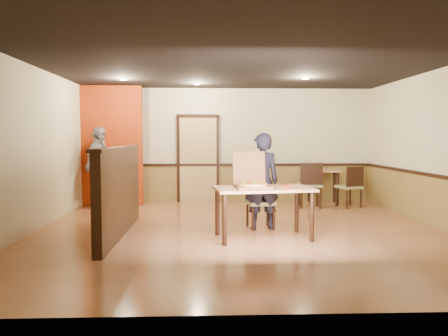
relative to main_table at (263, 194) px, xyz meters
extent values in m
plane|color=#C0784A|center=(-0.31, 0.53, -0.70)|extent=(7.00, 7.00, 0.00)
plane|color=black|center=(-0.31, 0.53, 2.10)|extent=(7.00, 7.00, 0.00)
plane|color=beige|center=(-0.31, 4.03, 0.70)|extent=(7.00, 0.00, 7.00)
plane|color=beige|center=(-3.81, 0.53, 0.70)|extent=(0.00, 7.00, 7.00)
plane|color=beige|center=(3.19, 0.53, 0.70)|extent=(0.00, 7.00, 7.00)
cube|color=olive|center=(-0.31, 4.00, -0.25)|extent=(7.00, 0.04, 0.90)
cube|color=black|center=(-0.31, 3.98, 0.22)|extent=(7.00, 0.06, 0.06)
cube|color=olive|center=(3.16, 0.53, -0.25)|extent=(0.04, 7.00, 0.90)
cube|color=black|center=(3.14, 0.53, 0.22)|extent=(0.06, 7.00, 0.06)
cube|color=#D9B56F|center=(-1.11, 3.99, 0.35)|extent=(0.90, 0.06, 2.10)
cube|color=black|center=(-2.31, 0.33, 0.00)|extent=(0.14, 3.00, 1.40)
cube|color=black|center=(-2.31, 0.33, 0.72)|extent=(0.20, 3.10, 0.05)
cube|color=#9D2D0B|center=(-3.21, 3.53, 0.70)|extent=(1.60, 0.20, 2.78)
cylinder|color=beige|center=(-2.61, 2.33, 2.08)|extent=(0.14, 0.14, 0.02)
cylinder|color=beige|center=(-1.11, 3.03, 2.08)|extent=(0.14, 0.14, 0.02)
cylinder|color=beige|center=(1.09, 2.03, 2.08)|extent=(0.14, 0.14, 0.02)
cube|color=tan|center=(0.00, 0.00, 0.09)|extent=(1.61, 1.05, 0.04)
cylinder|color=black|center=(-0.62, -0.44, -0.31)|extent=(0.07, 0.07, 0.77)
cylinder|color=black|center=(-0.72, 0.26, -0.31)|extent=(0.07, 0.07, 0.77)
cylinder|color=black|center=(0.72, -0.26, -0.31)|extent=(0.07, 0.07, 0.77)
cylinder|color=black|center=(0.62, 0.44, -0.31)|extent=(0.07, 0.07, 0.77)
cube|color=olive|center=(0.05, 0.76, -0.25)|extent=(0.52, 0.52, 0.06)
cube|color=black|center=(0.02, 0.97, 0.00)|extent=(0.43, 0.11, 0.43)
cylinder|color=black|center=(-0.11, 0.55, -0.50)|extent=(0.04, 0.04, 0.39)
cylinder|color=black|center=(-0.16, 0.92, -0.50)|extent=(0.04, 0.04, 0.39)
cylinder|color=black|center=(0.26, 0.61, -0.50)|extent=(0.04, 0.04, 0.39)
cylinder|color=black|center=(0.21, 0.98, -0.50)|extent=(0.04, 0.04, 0.39)
cube|color=olive|center=(1.46, 3.03, -0.19)|extent=(0.55, 0.55, 0.07)
cube|color=black|center=(1.43, 2.80, 0.09)|extent=(0.49, 0.09, 0.49)
cylinder|color=black|center=(1.68, 3.22, -0.48)|extent=(0.05, 0.05, 0.44)
cylinder|color=black|center=(1.65, 2.80, -0.48)|extent=(0.05, 0.05, 0.44)
cylinder|color=black|center=(1.26, 3.26, -0.48)|extent=(0.05, 0.05, 0.44)
cylinder|color=black|center=(1.23, 2.84, -0.48)|extent=(0.05, 0.05, 0.44)
cube|color=olive|center=(2.36, 3.03, -0.23)|extent=(0.60, 0.60, 0.06)
cube|color=black|center=(2.43, 2.83, 0.02)|extent=(0.44, 0.19, 0.45)
cylinder|color=black|center=(2.47, 3.27, -0.50)|extent=(0.04, 0.04, 0.41)
cylinder|color=black|center=(2.60, 2.91, -0.50)|extent=(0.04, 0.04, 0.41)
cylinder|color=black|center=(2.11, 3.15, -0.50)|extent=(0.04, 0.04, 0.41)
cylinder|color=black|center=(2.24, 2.78, -0.50)|extent=(0.04, 0.04, 0.41)
cube|color=tan|center=(1.91, 3.58, 0.11)|extent=(0.89, 0.89, 0.04)
cylinder|color=black|center=(1.55, 3.33, -0.31)|extent=(0.07, 0.07, 0.78)
cylinder|color=black|center=(1.66, 3.93, -0.31)|extent=(0.07, 0.07, 0.78)
cylinder|color=black|center=(2.15, 3.23, -0.31)|extent=(0.07, 0.07, 0.78)
cylinder|color=black|center=(2.26, 3.83, -0.31)|extent=(0.07, 0.07, 0.78)
imported|color=black|center=(0.06, 0.68, 0.14)|extent=(0.65, 0.47, 1.67)
imported|color=gray|center=(-3.31, 3.04, 0.22)|extent=(0.65, 1.14, 1.84)
cube|color=brown|center=(-0.17, -0.07, 0.13)|extent=(0.57, 0.57, 0.04)
cube|color=brown|center=(-0.20, 0.23, 0.41)|extent=(0.53, 0.15, 0.52)
cylinder|color=#D6924E|center=(-0.17, -0.07, 0.16)|extent=(0.57, 0.57, 0.03)
cube|color=red|center=(0.41, -0.23, 0.11)|extent=(0.26, 0.26, 0.01)
cylinder|color=silver|center=(0.38, -0.23, 0.12)|extent=(0.03, 0.21, 0.01)
cube|color=silver|center=(0.44, -0.23, 0.12)|extent=(0.04, 0.22, 0.00)
cube|color=red|center=(0.39, 0.27, 0.11)|extent=(0.31, 0.31, 0.01)
cylinder|color=silver|center=(0.36, 0.27, 0.12)|extent=(0.08, 0.20, 0.01)
cube|color=silver|center=(0.42, 0.27, 0.12)|extent=(0.09, 0.21, 0.00)
cylinder|color=maroon|center=(1.83, 3.45, 0.20)|extent=(0.06, 0.06, 0.15)
camera|label=1|loc=(-0.87, -6.78, 0.89)|focal=35.00mm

